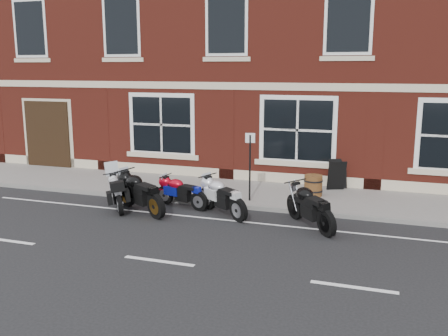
% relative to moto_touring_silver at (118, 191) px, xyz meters
% --- Properties ---
extents(ground, '(80.00, 80.00, 0.00)m').
position_rel_moto_touring_silver_xyz_m(ground, '(2.91, -0.31, -0.52)').
color(ground, black).
rests_on(ground, ground).
extents(sidewalk, '(30.00, 3.00, 0.12)m').
position_rel_moto_touring_silver_xyz_m(sidewalk, '(2.91, 2.69, -0.46)').
color(sidewalk, slate).
rests_on(sidewalk, ground).
extents(kerb, '(30.00, 0.16, 0.12)m').
position_rel_moto_touring_silver_xyz_m(kerb, '(2.91, 1.11, -0.46)').
color(kerb, slate).
rests_on(kerb, ground).
extents(pub_building, '(24.00, 12.00, 12.00)m').
position_rel_moto_touring_silver_xyz_m(pub_building, '(2.91, 10.19, 5.48)').
color(pub_building, maroon).
rests_on(pub_building, ground).
extents(moto_touring_silver, '(1.24, 1.65, 1.28)m').
position_rel_moto_touring_silver_xyz_m(moto_touring_silver, '(0.00, 0.00, 0.00)').
color(moto_touring_silver, black).
rests_on(moto_touring_silver, ground).
extents(moto_sport_red, '(1.81, 0.64, 0.83)m').
position_rel_moto_touring_silver_xyz_m(moto_sport_red, '(1.68, 0.70, -0.04)').
color(moto_sport_red, black).
rests_on(moto_sport_red, ground).
extents(moto_sport_black, '(2.07, 1.33, 1.05)m').
position_rel_moto_touring_silver_xyz_m(moto_sport_black, '(0.79, -0.12, 0.08)').
color(moto_sport_black, black).
rests_on(moto_sport_black, ground).
extents(moto_sport_silver, '(1.79, 1.38, 0.96)m').
position_rel_moto_touring_silver_xyz_m(moto_sport_silver, '(3.08, 0.35, 0.03)').
color(moto_sport_silver, black).
rests_on(moto_sport_silver, ground).
extents(moto_naked_black, '(1.53, 1.82, 1.01)m').
position_rel_moto_touring_silver_xyz_m(moto_naked_black, '(5.55, 0.06, 0.06)').
color(moto_naked_black, black).
rests_on(moto_naked_black, ground).
extents(a_board_sign, '(0.69, 0.59, 0.97)m').
position_rel_moto_touring_silver_xyz_m(a_board_sign, '(5.81, 3.89, 0.08)').
color(a_board_sign, black).
rests_on(a_board_sign, sidewalk).
extents(barrel_planter, '(0.58, 0.58, 0.65)m').
position_rel_moto_touring_silver_xyz_m(barrel_planter, '(5.20, 2.79, -0.08)').
color(barrel_planter, '#473513').
rests_on(barrel_planter, sidewalk).
extents(parking_sign, '(0.29, 0.06, 2.03)m').
position_rel_moto_touring_silver_xyz_m(parking_sign, '(3.50, 1.62, 0.77)').
color(parking_sign, black).
rests_on(parking_sign, sidewalk).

